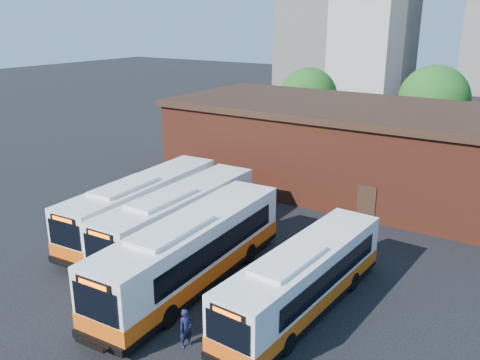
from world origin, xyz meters
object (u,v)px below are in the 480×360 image
Objects in this scene: bus_mideast at (192,254)px; transit_worker at (186,328)px; bus_east at (303,282)px; bus_midwest at (180,219)px; bus_west at (143,207)px.

transit_worker is at bearing -57.47° from bus_mideast.
bus_east reaches higher than transit_worker.
bus_midwest is 1.09× the size of bus_east.
bus_west is 7.76× the size of transit_worker.
transit_worker is (2.89, -4.08, -0.80)m from bus_mideast.
bus_west is at bearing 71.06° from transit_worker.
bus_midwest is at bearing 60.80° from transit_worker.
bus_west reaches higher than transit_worker.
bus_west is 3.13m from bus_midwest.
bus_east is 7.04× the size of transit_worker.
bus_midwest is at bearing 168.55° from bus_east.
bus_midwest is at bearing 134.49° from bus_mideast.
bus_mideast is at bearing -168.34° from bus_east.
bus_west is 12.11m from transit_worker.
bus_mideast is 1.15× the size of bus_east.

